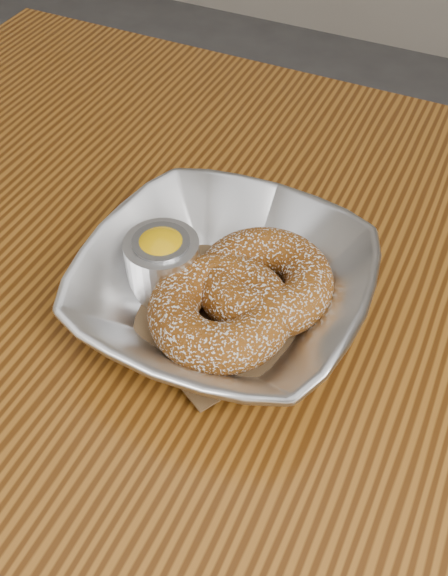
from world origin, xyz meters
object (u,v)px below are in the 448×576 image
at_px(serving_bowl, 224,290).
at_px(ramekin, 163,261).
at_px(donut_back, 264,281).
at_px(table, 335,434).
at_px(donut_front, 220,311).

distance_m(serving_bowl, ramekin, 0.06).
bearing_deg(ramekin, serving_bowl, -1.57).
distance_m(donut_back, ramekin, 0.08).
bearing_deg(ramekin, table, -3.29).
height_order(donut_back, donut_front, same).
bearing_deg(serving_bowl, table, -4.14).
xyz_separation_m(table, serving_bowl, (-0.11, 0.01, 0.13)).
bearing_deg(donut_front, ramekin, 158.84).
bearing_deg(donut_front, table, 8.29).
distance_m(table, ramekin, 0.21).
height_order(table, donut_back, donut_back).
bearing_deg(ramekin, donut_back, 13.36).
relative_size(serving_bowl, donut_front, 2.02).
xyz_separation_m(table, donut_back, (-0.08, 0.03, 0.13)).
relative_size(table, ramekin, 19.82).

